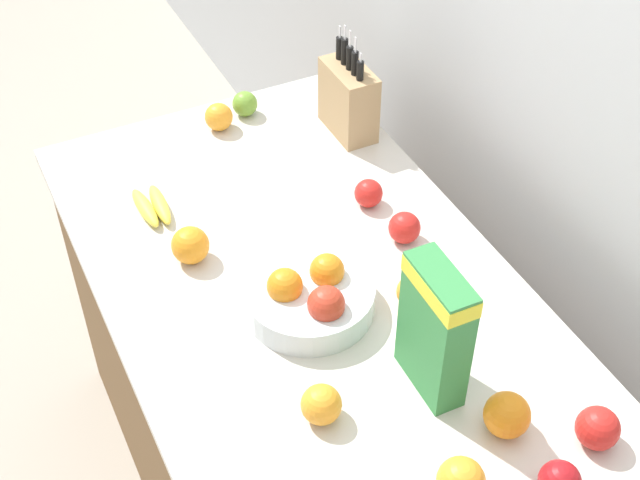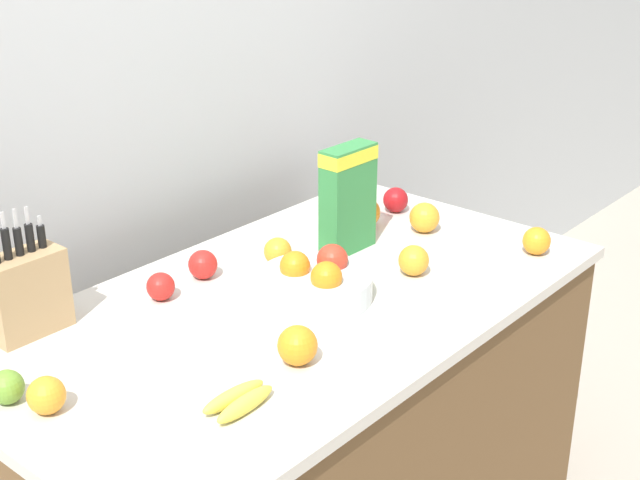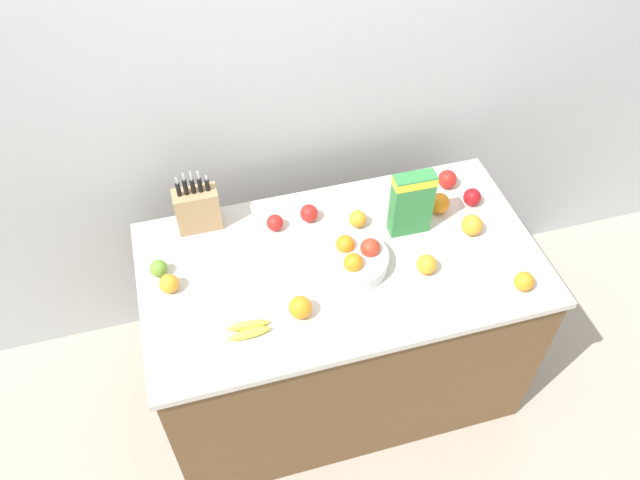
% 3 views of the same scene
% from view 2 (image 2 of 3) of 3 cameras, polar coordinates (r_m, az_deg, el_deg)
% --- Properties ---
extents(wall_back, '(9.00, 0.06, 2.60)m').
position_cam_2_polar(wall_back, '(2.46, -13.01, 9.27)').
color(wall_back, silver).
rests_on(wall_back, ground_plane).
extents(counter, '(1.57, 0.86, 0.89)m').
position_cam_2_polar(counter, '(2.38, -1.45, -13.45)').
color(counter, brown).
rests_on(counter, ground_plane).
extents(knife_block, '(0.17, 0.09, 0.29)m').
position_cam_2_polar(knife_block, '(2.06, -18.32, -3.19)').
color(knife_block, tan).
rests_on(knife_block, counter).
extents(cereal_box, '(0.17, 0.07, 0.29)m').
position_cam_2_polar(cereal_box, '(2.35, 1.80, 2.94)').
color(cereal_box, '#338442').
rests_on(cereal_box, counter).
extents(fruit_bowl, '(0.28, 0.28, 0.12)m').
position_cam_2_polar(fruit_bowl, '(2.13, -0.29, -2.73)').
color(fruit_bowl, silver).
rests_on(fruit_bowl, counter).
extents(banana_bunch, '(0.16, 0.08, 0.03)m').
position_cam_2_polar(banana_bunch, '(1.74, -5.18, -10.18)').
color(banana_bunch, yellow).
rests_on(banana_bunch, counter).
extents(apple_rear, '(0.07, 0.07, 0.07)m').
position_cam_2_polar(apple_rear, '(1.84, -19.41, -8.87)').
color(apple_rear, '#6B9E33').
rests_on(apple_rear, counter).
extents(apple_leftmost, '(0.08, 0.08, 0.08)m').
position_cam_2_polar(apple_leftmost, '(2.70, 1.92, 2.94)').
color(apple_leftmost, red).
rests_on(apple_leftmost, counter).
extents(apple_middle, '(0.07, 0.07, 0.07)m').
position_cam_2_polar(apple_middle, '(2.25, -7.51, -1.57)').
color(apple_middle, red).
rests_on(apple_middle, counter).
extents(apple_by_knife_block, '(0.07, 0.07, 0.07)m').
position_cam_2_polar(apple_by_knife_block, '(2.16, -10.16, -2.95)').
color(apple_by_knife_block, red).
rests_on(apple_by_knife_block, counter).
extents(apple_rightmost, '(0.08, 0.08, 0.08)m').
position_cam_2_polar(apple_rightmost, '(2.67, 4.86, 2.58)').
color(apple_rightmost, '#A31419').
rests_on(apple_rightmost, counter).
extents(orange_by_cereal, '(0.09, 0.09, 0.09)m').
position_cam_2_polar(orange_by_cereal, '(2.53, 6.70, 1.44)').
color(orange_by_cereal, orange).
rests_on(orange_by_cereal, counter).
extents(orange_back_center, '(0.07, 0.07, 0.07)m').
position_cam_2_polar(orange_back_center, '(1.79, -17.11, -9.48)').
color(orange_back_center, orange).
rests_on(orange_back_center, counter).
extents(orange_mid_right, '(0.09, 0.09, 0.09)m').
position_cam_2_polar(orange_mid_right, '(1.86, -1.45, -6.76)').
color(orange_mid_right, orange).
rests_on(orange_mid_right, counter).
extents(orange_front_center, '(0.08, 0.08, 0.08)m').
position_cam_2_polar(orange_front_center, '(2.26, 6.01, -1.31)').
color(orange_front_center, orange).
rests_on(orange_front_center, counter).
extents(orange_mid_left, '(0.07, 0.07, 0.07)m').
position_cam_2_polar(orange_mid_left, '(2.44, 13.69, -0.05)').
color(orange_mid_left, orange).
rests_on(orange_mid_left, counter).
extents(orange_front_left, '(0.07, 0.07, 0.07)m').
position_cam_2_polar(orange_front_left, '(2.31, -2.72, -0.72)').
color(orange_front_left, orange).
rests_on(orange_front_left, counter).
extents(orange_near_bowl, '(0.09, 0.09, 0.09)m').
position_cam_2_polar(orange_near_bowl, '(2.55, 2.90, 1.79)').
color(orange_near_bowl, orange).
rests_on(orange_near_bowl, counter).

